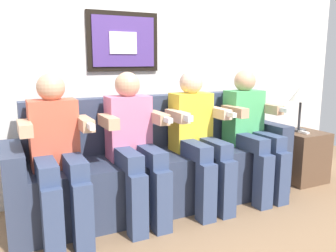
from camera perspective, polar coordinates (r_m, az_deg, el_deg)
The scene contains 10 objects.
ground_plane at distance 2.73m, azimuth 1.44°, elevation -15.12°, with size 6.16×6.16×0.00m, color #8C6B4C.
back_wall_assembly at distance 3.15m, azimuth -5.12°, elevation 12.72°, with size 4.74×0.10×2.60m.
couch at distance 2.89m, azimuth -1.57°, elevation -6.98°, with size 2.34×0.58×0.90m.
person_leftmost at distance 2.43m, azimuth -17.81°, elevation -3.78°, with size 0.46×0.56×1.11m.
person_left_center at distance 2.56m, azimuth -5.60°, elevation -2.56°, with size 0.46×0.56×1.11m.
person_right_center at distance 2.79m, azimuth 4.97°, elevation -1.40°, with size 0.46×0.56×1.11m.
person_rightmost at distance 3.11m, azimuth 13.66°, elevation -0.42°, with size 0.46×0.56×1.11m.
side_table_right at distance 3.70m, azimuth 21.15°, elevation -4.70°, with size 0.40×0.40×0.50m.
table_lamp at distance 3.62m, azimuth 21.12°, elevation 4.77°, with size 0.22×0.22×0.46m.
spare_remote_on_table at distance 3.59m, azimuth 21.37°, elevation -0.94°, with size 0.04×0.13×0.02m, color white.
Camera 1 is at (-1.15, -2.17, 1.20)m, focal length 36.91 mm.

